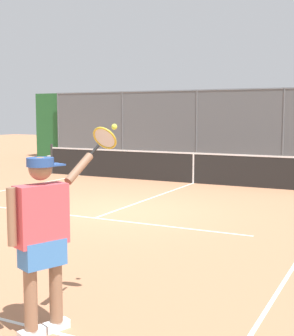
% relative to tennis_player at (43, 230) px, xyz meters
% --- Properties ---
extents(ground_plane, '(60.00, 60.00, 0.00)m').
position_rel_tennis_player_xyz_m(ground_plane, '(2.44, -5.57, -1.04)').
color(ground_plane, '#B27551').
extents(court_line_markings, '(8.59, 10.32, 0.01)m').
position_rel_tennis_player_xyz_m(court_line_markings, '(2.44, -4.37, -1.04)').
color(court_line_markings, white).
rests_on(court_line_markings, ground).
extents(fence_backdrop, '(20.65, 1.37, 3.14)m').
position_rel_tennis_player_xyz_m(fence_backdrop, '(2.44, -15.84, 0.52)').
color(fence_backdrop, '#565B60').
rests_on(fence_backdrop, ground).
extents(tennis_net, '(11.03, 0.09, 1.07)m').
position_rel_tennis_player_xyz_m(tennis_net, '(2.44, -10.34, -0.55)').
color(tennis_net, '#2D2D2D').
rests_on(tennis_net, ground).
extents(tennis_player, '(0.52, 1.42, 2.05)m').
position_rel_tennis_player_xyz_m(tennis_player, '(0.00, 0.00, 0.00)').
color(tennis_player, silver).
rests_on(tennis_player, ground).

